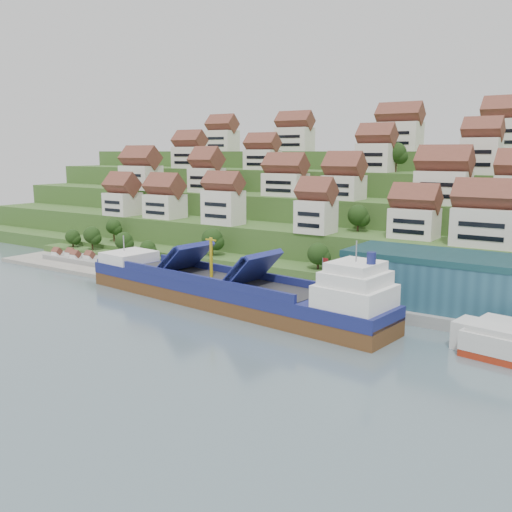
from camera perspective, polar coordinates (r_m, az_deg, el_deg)
The scene contains 10 objects.
ground at distance 117.52m, azimuth -3.53°, elevation -4.90°, with size 300.00×300.00×0.00m, color slate.
quay at distance 119.51m, azimuth 8.57°, elevation -4.20°, with size 180.00×14.00×2.20m, color gray.
pebble_beach at distance 165.79m, azimuth -17.02°, elevation -0.64°, with size 45.00×20.00×1.00m, color gray.
hillside at distance 206.28m, azimuth 14.31°, elevation 4.44°, with size 260.00×128.00×31.00m.
hillside_village at distance 164.47m, azimuth 10.62°, elevation 7.97°, with size 160.11×64.49×29.17m.
hillside_trees at distance 155.75m, azimuth 4.67°, elevation 5.23°, with size 136.90×62.18×30.34m.
warehouse at distance 110.65m, azimuth 24.25°, elevation -2.95°, with size 60.00×15.00×10.00m, color #255267.
flagpole at distance 114.62m, azimuth 6.71°, elevation -1.81°, with size 1.28×0.16×8.00m.
beach_huts at distance 166.28m, azimuth -17.82°, elevation -0.09°, with size 14.40×3.70×2.20m.
cargo_ship at distance 114.82m, azimuth -2.39°, elevation -3.64°, with size 74.40×19.35×16.27m.
Camera 1 is at (69.36, -89.64, 31.06)m, focal length 40.00 mm.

